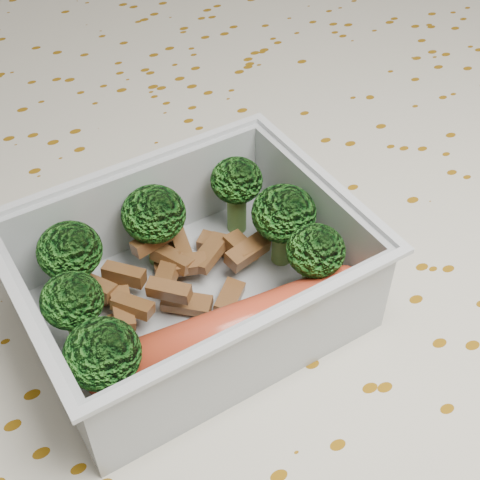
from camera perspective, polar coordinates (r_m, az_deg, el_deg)
name	(u,v)px	position (r m, az deg, el deg)	size (l,w,h in m)	color
dining_table	(248,339)	(0.53, 0.69, -8.43)	(1.40, 0.90, 0.75)	brown
tablecloth	(249,297)	(0.49, 0.74, -4.86)	(1.46, 0.96, 0.19)	beige
lunch_container	(191,286)	(0.41, -4.19, -3.97)	(0.21, 0.17, 0.07)	silver
broccoli_florets	(178,252)	(0.40, -5.31, -1.03)	(0.18, 0.13, 0.06)	#608C3F
meat_pile	(175,273)	(0.43, -5.61, -2.80)	(0.13, 0.08, 0.03)	brown
sausage	(234,329)	(0.39, -0.55, -7.60)	(0.18, 0.04, 0.03)	#CC4124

